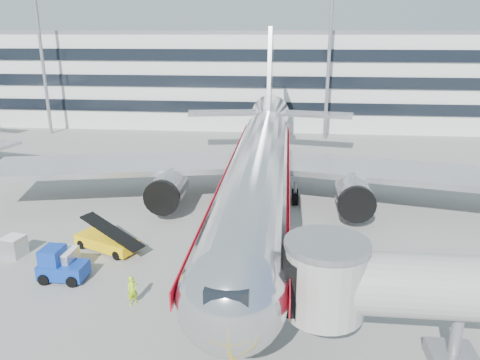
# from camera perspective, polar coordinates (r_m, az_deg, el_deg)

# --- Properties ---
(ground) EXTENTS (180.00, 180.00, 0.00)m
(ground) POSITION_cam_1_polar(r_m,az_deg,el_deg) (31.93, 1.16, -11.26)
(ground) COLOR gray
(ground) RESTS_ON ground
(lead_in_line) EXTENTS (0.25, 70.00, 0.01)m
(lead_in_line) POSITION_cam_1_polar(r_m,az_deg,el_deg) (40.95, 2.27, -4.51)
(lead_in_line) COLOR #E9B80C
(lead_in_line) RESTS_ON ground
(main_jet) EXTENTS (50.95, 48.70, 16.06)m
(main_jet) POSITION_cam_1_polar(r_m,az_deg,el_deg) (41.20, 2.49, 1.85)
(main_jet) COLOR silver
(main_jet) RESTS_ON ground
(terminal) EXTENTS (150.00, 24.25, 15.60)m
(terminal) POSITION_cam_1_polar(r_m,az_deg,el_deg) (86.19, 4.32, 12.50)
(terminal) COLOR silver
(terminal) RESTS_ON ground
(light_mast_west) EXTENTS (2.40, 1.20, 25.45)m
(light_mast_west) POSITION_cam_1_polar(r_m,az_deg,el_deg) (79.13, -23.26, 15.87)
(light_mast_west) COLOR gray
(light_mast_west) RESTS_ON ground
(light_mast_centre) EXTENTS (2.40, 1.20, 25.45)m
(light_mast_centre) POSITION_cam_1_polar(r_m,az_deg,el_deg) (70.13, 10.93, 16.87)
(light_mast_centre) COLOR gray
(light_mast_centre) RESTS_ON ground
(belt_loader) EXTENTS (5.21, 3.68, 2.47)m
(belt_loader) POSITION_cam_1_polar(r_m,az_deg,el_deg) (36.11, -15.97, -7.17)
(belt_loader) COLOR yellow
(belt_loader) RESTS_ON ground
(baggage_tug) EXTENTS (3.02, 1.99, 2.22)m
(baggage_tug) POSITION_cam_1_polar(r_m,az_deg,el_deg) (32.87, -21.08, -9.74)
(baggage_tug) COLOR #0E359F
(baggage_tug) RESTS_ON ground
(cargo_container_right) EXTENTS (1.63, 1.63, 1.46)m
(cargo_container_right) POSITION_cam_1_polar(r_m,az_deg,el_deg) (37.59, -25.84, -7.26)
(cargo_container_right) COLOR #B6B9BD
(cargo_container_right) RESTS_ON ground
(cargo_container_front) EXTENTS (1.78, 1.78, 1.81)m
(cargo_container_front) POSITION_cam_1_polar(r_m,az_deg,el_deg) (33.39, -20.83, -9.38)
(cargo_container_front) COLOR #B6B9BD
(cargo_container_front) RESTS_ON ground
(ramp_worker) EXTENTS (0.79, 0.77, 1.82)m
(ramp_worker) POSITION_cam_1_polar(r_m,az_deg,el_deg) (28.91, -12.96, -13.00)
(ramp_worker) COLOR #AADD17
(ramp_worker) RESTS_ON ground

